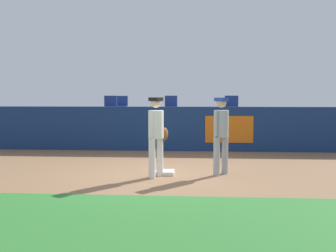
# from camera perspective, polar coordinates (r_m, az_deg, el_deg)

# --- Properties ---
(ground_plane) EXTENTS (60.00, 60.00, 0.00)m
(ground_plane) POSITION_cam_1_polar(r_m,az_deg,el_deg) (8.20, -1.87, -7.60)
(ground_plane) COLOR #846042
(grass_foreground_strip) EXTENTS (18.00, 2.80, 0.01)m
(grass_foreground_strip) POSITION_cam_1_polar(r_m,az_deg,el_deg) (5.24, -5.33, -14.53)
(grass_foreground_strip) COLOR #2D722D
(grass_foreground_strip) RESTS_ON ground_plane
(first_base) EXTENTS (0.40, 0.40, 0.08)m
(first_base) POSITION_cam_1_polar(r_m,az_deg,el_deg) (8.31, -0.46, -7.14)
(first_base) COLOR white
(first_base) RESTS_ON ground_plane
(player_fielder_home) EXTENTS (0.49, 0.46, 1.71)m
(player_fielder_home) POSITION_cam_1_polar(r_m,az_deg,el_deg) (7.89, -1.79, -0.83)
(player_fielder_home) COLOR white
(player_fielder_home) RESTS_ON ground_plane
(player_runner_visitor) EXTENTS (0.46, 0.46, 1.70)m
(player_runner_visitor) POSITION_cam_1_polar(r_m,az_deg,el_deg) (8.21, 8.16, -0.66)
(player_runner_visitor) COLOR #9EA3AD
(player_runner_visitor) RESTS_ON ground_plane
(field_wall) EXTENTS (18.00, 0.26, 1.41)m
(field_wall) POSITION_cam_1_polar(r_m,az_deg,el_deg) (11.89, 0.00, -0.41)
(field_wall) COLOR navy
(field_wall) RESTS_ON ground_plane
(bleacher_platform) EXTENTS (18.00, 4.80, 0.93)m
(bleacher_platform) POSITION_cam_1_polar(r_m,az_deg,el_deg) (14.47, 0.64, -0.51)
(bleacher_platform) COLOR #59595E
(bleacher_platform) RESTS_ON ground_plane
(seat_back_center) EXTENTS (0.46, 0.44, 0.84)m
(seat_back_center) POSITION_cam_1_polar(r_m,az_deg,el_deg) (15.10, 0.47, 3.26)
(seat_back_center) COLOR #4C4C51
(seat_back_center) RESTS_ON bleacher_platform
(seat_back_right) EXTENTS (0.45, 0.44, 0.84)m
(seat_back_right) POSITION_cam_1_polar(r_m,az_deg,el_deg) (15.15, 9.67, 3.20)
(seat_back_right) COLOR #4C4C51
(seat_back_right) RESTS_ON bleacher_platform
(seat_front_left) EXTENTS (0.46, 0.44, 0.84)m
(seat_front_left) POSITION_cam_1_polar(r_m,az_deg,el_deg) (13.60, -8.91, 3.08)
(seat_front_left) COLOR #4C4C51
(seat_front_left) RESTS_ON bleacher_platform
(seat_front_center) EXTENTS (0.45, 0.44, 0.84)m
(seat_front_center) POSITION_cam_1_polar(r_m,az_deg,el_deg) (13.29, 0.44, 3.10)
(seat_front_center) COLOR #4C4C51
(seat_front_center) RESTS_ON bleacher_platform
(seat_back_left) EXTENTS (0.45, 0.44, 0.84)m
(seat_back_left) POSITION_cam_1_polar(r_m,az_deg,el_deg) (15.35, -7.10, 3.24)
(seat_back_left) COLOR #4C4C51
(seat_back_left) RESTS_ON bleacher_platform
(seat_front_right) EXTENTS (0.47, 0.44, 0.84)m
(seat_front_right) POSITION_cam_1_polar(r_m,az_deg,el_deg) (13.34, 9.77, 3.05)
(seat_front_right) COLOR #4C4C51
(seat_front_right) RESTS_ON bleacher_platform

